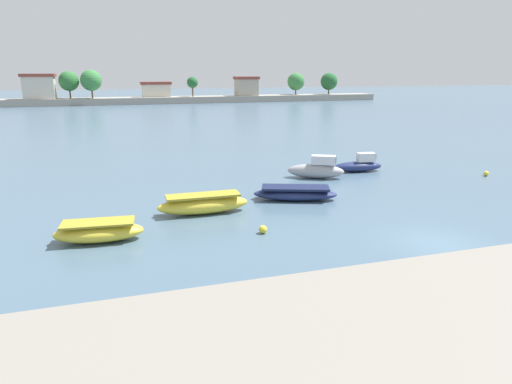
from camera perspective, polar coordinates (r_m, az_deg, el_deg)
name	(u,v)px	position (r m, az deg, el deg)	size (l,w,h in m)	color
ground_plane	(438,244)	(23.26, 22.08, -6.12)	(400.00, 400.00, 0.00)	#476075
moored_boat_0	(99,232)	(23.03, -19.30, -4.78)	(4.34, 1.98, 1.00)	yellow
moored_boat_1	(203,204)	(26.10, -6.70, -1.55)	(5.28, 1.54, 1.13)	yellow
moored_boat_2	(295,193)	(28.82, 5.00, -0.19)	(5.58, 3.45, 0.86)	navy
moored_boat_3	(317,170)	(34.81, 7.70, 2.82)	(4.45, 3.11, 1.77)	#9E9EA3
moored_boat_4	(359,165)	(37.74, 12.86, 3.32)	(4.31, 1.71, 1.53)	navy
mooring_buoy_0	(486,174)	(39.64, 27.12, 2.10)	(0.40, 0.40, 0.40)	yellow
mooring_buoy_1	(263,229)	(22.87, 0.88, -4.75)	(0.42, 0.42, 0.42)	yellow
distant_shoreline	(172,93)	(119.38, -10.59, 12.19)	(113.19, 7.06, 8.30)	gray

